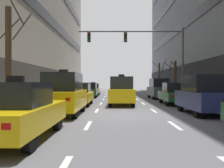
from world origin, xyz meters
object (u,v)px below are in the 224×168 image
Objects in this scene: car_parked_1 at (202,95)px; taxi_driving_6 at (93,89)px; taxi_driving_1 at (79,95)px; car_driving_3 at (89,90)px; traffic_signal_0 at (146,47)px; taxi_driving_4 at (121,91)px; street_tree_2 at (159,77)px; car_parked_3 at (159,89)px; taxi_driving_0 at (120,90)px; taxi_driving_5 at (64,94)px; street_tree_1 at (175,78)px; taxi_driving_2 at (18,111)px; car_parked_2 at (175,94)px; pedestrian_1 at (202,91)px; street_tree_0 at (9,58)px.

taxi_driving_6 is at bearing 110.23° from car_parked_1.
taxi_driving_1 is 1.02× the size of taxi_driving_6.
traffic_signal_0 is (5.66, -5.75, 4.00)m from car_driving_3.
taxi_driving_4 is (3.34, -9.37, 0.22)m from car_driving_3.
car_driving_3 is 0.48× the size of traffic_signal_0.
car_parked_3 is at bearing -101.07° from street_tree_2.
taxi_driving_0 is at bearing 108.80° from traffic_signal_0.
taxi_driving_5 is 17.06m from street_tree_1.
taxi_driving_2 is 21.93m from street_tree_1.
taxi_driving_2 reaches higher than taxi_driving_1.
taxi_driving_2 is at bearing -90.16° from taxi_driving_6.
street_tree_1 reaches higher than car_driving_3.
car_parked_3 is at bearing 59.92° from taxi_driving_5.
traffic_signal_0 is (2.32, 3.62, 3.79)m from taxi_driving_4.
taxi_driving_2 is at bearing -123.17° from car_parked_2.
traffic_signal_0 is (5.66, -11.63, 4.06)m from taxi_driving_6.
taxi_driving_6 is (0.07, 26.05, -0.05)m from taxi_driving_2.
car_parked_1 is 2.85× the size of pedestrian_1.
taxi_driving_4 reaches higher than taxi_driving_2.
street_tree_2 reaches higher than taxi_driving_2.
street_tree_1 is 2.64× the size of pedestrian_1.
car_parked_2 is (7.27, 0.81, 0.02)m from taxi_driving_1.
taxi_driving_5 reaches higher than taxi_driving_2.
car_parked_2 is (7.47, -14.51, 0.05)m from taxi_driving_6.
street_tree_2 reaches higher than pedestrian_1.
street_tree_2 reaches higher than taxi_driving_6.
car_parked_2 is (7.47, -8.63, -0.01)m from car_driving_3.
street_tree_0 is (-2.61, 5.43, 2.13)m from taxi_driving_2.
car_parked_1 is 7.44m from pedestrian_1.
taxi_driving_1 is 5.27m from taxi_driving_5.
taxi_driving_6 is 21.61m from car_parked_1.
street_tree_1 is (6.00, -0.93, 1.41)m from taxi_driving_0.
street_tree_0 is (-2.83, -0.04, 1.88)m from taxi_driving_5.
taxi_driving_4 is (3.14, 0.07, 0.25)m from taxi_driving_1.
street_tree_1 reaches higher than car_parked_2.
traffic_signal_0 is at bearing 159.15° from pedestrian_1.
car_parked_2 is at bearing -62.74° from taxi_driving_6.
car_parked_1 reaches higher than car_parked_2.
taxi_driving_4 reaches higher than car_driving_3.
taxi_driving_1 is at bearing -168.17° from pedestrian_1.
taxi_driving_0 is 7.64m from traffic_signal_0.
traffic_signal_0 is 1.84× the size of street_tree_2.
taxi_driving_1 is 6.41m from street_tree_0.
taxi_driving_2 reaches higher than car_parked_2.
taxi_driving_6 is 0.98× the size of car_parked_1.
car_driving_3 is at bearing 176.87° from street_tree_1.
taxi_driving_5 is 3.40m from street_tree_0.
taxi_driving_5 is at bearing -89.58° from taxi_driving_6.
taxi_driving_5 is at bearing -120.08° from car_parked_3.
taxi_driving_4 is at bearing -119.45° from car_parked_3.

